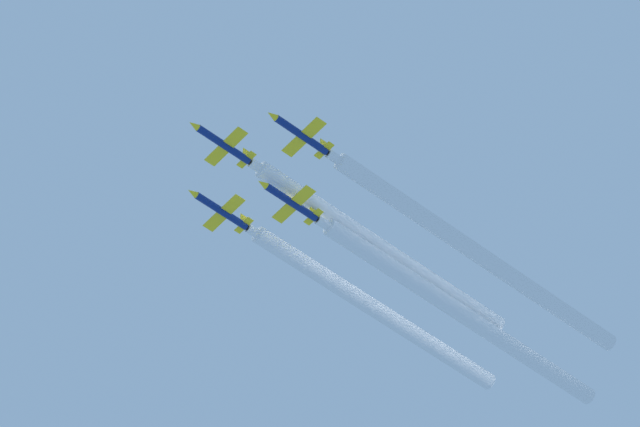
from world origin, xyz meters
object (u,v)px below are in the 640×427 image
at_px(jet_lead, 222,143).
at_px(jet_slot, 290,201).
at_px(jet_right_wingman, 220,210).
at_px(jet_left_wingman, 300,134).

xyz_separation_m(jet_lead, jet_slot, (-0.00, -12.39, -2.98)).
xyz_separation_m(jet_right_wingman, jet_slot, (-8.99, -5.60, -2.01)).
distance_m(jet_left_wingman, jet_slot, 10.77).
bearing_deg(jet_lead, jet_right_wingman, -37.09).
bearing_deg(jet_right_wingman, jet_lead, 142.91).
bearing_deg(jet_left_wingman, jet_slot, -32.19).
xyz_separation_m(jet_left_wingman, jet_right_wingman, (17.96, -0.05, 0.11)).
height_order(jet_lead, jet_left_wingman, jet_lead).
height_order(jet_left_wingman, jet_slot, jet_left_wingman).
relative_size(jet_left_wingman, jet_right_wingman, 1.00).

